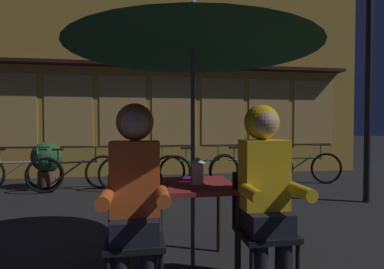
# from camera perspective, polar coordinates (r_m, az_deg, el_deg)

# --- Properties ---
(ground_plane) EXTENTS (60.00, 60.00, 0.00)m
(ground_plane) POSITION_cam_1_polar(r_m,az_deg,el_deg) (2.91, 0.14, -23.51)
(ground_plane) COLOR #232326
(cafe_table) EXTENTS (0.72, 0.72, 0.74)m
(cafe_table) POSITION_cam_1_polar(r_m,az_deg,el_deg) (2.70, 0.14, -11.17)
(cafe_table) COLOR maroon
(cafe_table) RESTS_ON ground_plane
(patio_umbrella) EXTENTS (2.10, 2.10, 2.31)m
(patio_umbrella) POSITION_cam_1_polar(r_m,az_deg,el_deg) (2.76, 0.15, 18.93)
(patio_umbrella) COLOR #4C4C51
(patio_umbrella) RESTS_ON ground_plane
(lantern) EXTENTS (0.11, 0.11, 0.23)m
(lantern) POSITION_cam_1_polar(r_m,az_deg,el_deg) (2.64, 0.96, -6.55)
(lantern) COLOR white
(lantern) RESTS_ON cafe_table
(chair_left) EXTENTS (0.40, 0.40, 0.87)m
(chair_left) POSITION_cam_1_polar(r_m,az_deg,el_deg) (2.36, -10.44, -16.92)
(chair_left) COLOR black
(chair_left) RESTS_ON ground_plane
(chair_right) EXTENTS (0.40, 0.40, 0.87)m
(chair_right) POSITION_cam_1_polar(r_m,az_deg,el_deg) (2.52, 12.82, -15.66)
(chair_right) COLOR black
(chair_right) RESTS_ON ground_plane
(person_left_hooded) EXTENTS (0.45, 0.56, 1.40)m
(person_left_hooded) POSITION_cam_1_polar(r_m,az_deg,el_deg) (2.21, -10.53, -8.59)
(person_left_hooded) COLOR black
(person_left_hooded) RESTS_ON ground_plane
(person_right_hooded) EXTENTS (0.45, 0.56, 1.40)m
(person_right_hooded) POSITION_cam_1_polar(r_m,az_deg,el_deg) (2.39, 13.39, -7.84)
(person_right_hooded) COLOR black
(person_right_hooded) RESTS_ON ground_plane
(shopfront_building) EXTENTS (10.00, 0.93, 6.20)m
(shopfront_building) POSITION_cam_1_polar(r_m,az_deg,el_deg) (8.24, -3.57, 14.63)
(shopfront_building) COLOR gold
(shopfront_building) RESTS_ON ground_plane
(street_lamp) EXTENTS (0.32, 0.32, 3.88)m
(street_lamp) POSITION_cam_1_polar(r_m,az_deg,el_deg) (5.88, 29.97, 15.99)
(street_lamp) COLOR black
(street_lamp) RESTS_ON ground_plane
(bicycle_nearest) EXTENTS (1.68, 0.12, 0.84)m
(bicycle_nearest) POSITION_cam_1_polar(r_m,az_deg,el_deg) (6.69, -29.86, -6.21)
(bicycle_nearest) COLOR black
(bicycle_nearest) RESTS_ON ground_plane
(bicycle_second) EXTENTS (1.64, 0.45, 0.84)m
(bicycle_second) POSITION_cam_1_polar(r_m,az_deg,el_deg) (6.26, -20.96, -6.62)
(bicycle_second) COLOR black
(bicycle_second) RESTS_ON ground_plane
(bicycle_third) EXTENTS (1.68, 0.21, 0.84)m
(bicycle_third) POSITION_cam_1_polar(r_m,az_deg,el_deg) (6.04, -9.10, -6.84)
(bicycle_third) COLOR black
(bicycle_third) RESTS_ON ground_plane
(bicycle_fourth) EXTENTS (1.67, 0.24, 0.84)m
(bicycle_fourth) POSITION_cam_1_polar(r_m,az_deg,el_deg) (6.18, 1.46, -6.62)
(bicycle_fourth) COLOR black
(bicycle_fourth) RESTS_ON ground_plane
(bicycle_fifth) EXTENTS (1.64, 0.46, 0.84)m
(bicycle_fifth) POSITION_cam_1_polar(r_m,az_deg,el_deg) (6.47, 9.97, -6.27)
(bicycle_fifth) COLOR black
(bicycle_fifth) RESTS_ON ground_plane
(bicycle_furthest) EXTENTS (1.65, 0.41, 0.84)m
(bicycle_furthest) POSITION_cam_1_polar(r_m,az_deg,el_deg) (7.01, 19.67, -5.73)
(bicycle_furthest) COLOR black
(bicycle_furthest) RESTS_ON ground_plane
(book) EXTENTS (0.24, 0.21, 0.02)m
(book) POSITION_cam_1_polar(r_m,az_deg,el_deg) (2.83, -0.18, -8.25)
(book) COLOR #661E7A
(book) RESTS_ON cafe_table
(potted_plant) EXTENTS (0.60, 0.60, 0.92)m
(potted_plant) POSITION_cam_1_polar(r_m,az_deg,el_deg) (6.75, -25.24, -4.40)
(potted_plant) COLOR brown
(potted_plant) RESTS_ON ground_plane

